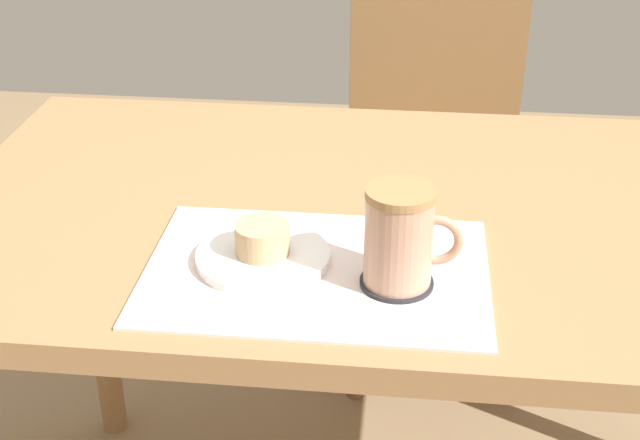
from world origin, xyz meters
TOP-DOWN VIEW (x-y plane):
  - dining_table at (0.00, 0.00)m, footprint 1.21×0.71m
  - wooden_chair at (0.10, 0.73)m, footprint 0.46×0.46m
  - placemat at (-0.07, -0.18)m, footprint 0.41×0.28m
  - pastry_plate at (-0.14, -0.17)m, footprint 0.16×0.16m
  - pastry at (-0.14, -0.17)m, footprint 0.07×0.07m
  - coffee_coaster at (0.03, -0.20)m, footprint 0.09×0.09m
  - coffee_mug at (0.03, -0.20)m, footprint 0.11×0.08m

SIDE VIEW (x-z plane):
  - wooden_chair at x=0.10m, z-range 0.04..1.00m
  - dining_table at x=0.00m, z-range 0.27..0.98m
  - placemat at x=-0.07m, z-range 0.71..0.71m
  - coffee_coaster at x=0.03m, z-range 0.71..0.72m
  - pastry_plate at x=-0.14m, z-range 0.71..0.73m
  - pastry at x=-0.14m, z-range 0.73..0.77m
  - coffee_mug at x=0.03m, z-range 0.72..0.84m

